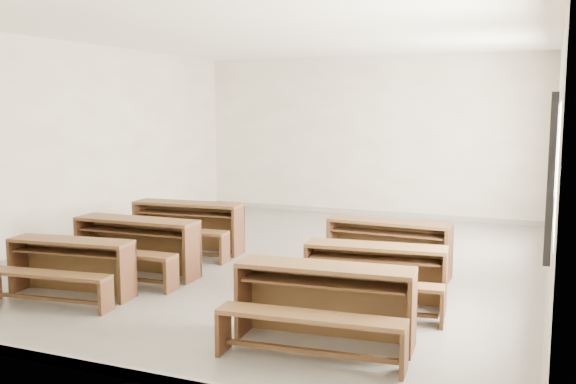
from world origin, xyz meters
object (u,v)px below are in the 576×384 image
at_px(desk_set_2, 187,224).
at_px(desk_set_4, 375,272).
at_px(desk_set_5, 387,244).
at_px(desk_set_3, 323,299).
at_px(desk_set_1, 135,243).
at_px(desk_set_0, 69,264).

height_order(desk_set_2, desk_set_4, desk_set_2).
bearing_deg(desk_set_5, desk_set_3, -86.77).
xyz_separation_m(desk_set_1, desk_set_4, (3.23, -0.08, -0.04)).
bearing_deg(desk_set_4, desk_set_2, 148.84).
xyz_separation_m(desk_set_3, desk_set_4, (0.15, 1.27, -0.03)).
height_order(desk_set_0, desk_set_2, desk_set_2).
bearing_deg(desk_set_1, desk_set_4, -3.23).
distance_m(desk_set_1, desk_set_2, 1.47).
distance_m(desk_set_2, desk_set_5, 3.15).
bearing_deg(desk_set_5, desk_set_4, -79.68).
distance_m(desk_set_0, desk_set_1, 1.06).
bearing_deg(desk_set_0, desk_set_2, 82.16).
height_order(desk_set_1, desk_set_2, desk_set_2).
relative_size(desk_set_4, desk_set_5, 0.99).
xyz_separation_m(desk_set_3, desk_set_5, (-0.04, 2.64, -0.01)).
xyz_separation_m(desk_set_1, desk_set_3, (3.08, -1.35, -0.00)).
xyz_separation_m(desk_set_0, desk_set_3, (3.24, -0.30, 0.04)).
bearing_deg(desk_set_2, desk_set_3, -46.06).
relative_size(desk_set_3, desk_set_5, 1.05).
bearing_deg(desk_set_0, desk_set_4, 9.24).
distance_m(desk_set_4, desk_set_5, 1.39).
relative_size(desk_set_2, desk_set_3, 1.02).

